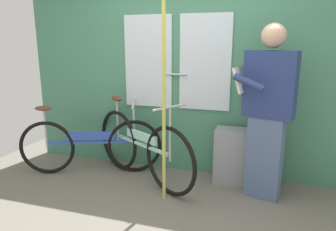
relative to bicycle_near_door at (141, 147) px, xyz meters
name	(u,v)px	position (x,y,z in m)	size (l,w,h in m)	color
train_door_wall	(192,72)	(0.49, 0.46, 0.84)	(4.32, 0.28, 2.38)	#427F60
bicycle_near_door	(141,147)	(0.00, 0.00, 0.00)	(1.51, 0.91, 0.97)	black
bicycle_leaning_behind	(90,145)	(-0.68, 0.01, -0.04)	(1.64, 0.71, 0.88)	black
passenger_reading_newspaper	(267,110)	(1.36, 0.00, 0.54)	(0.63, 0.57, 1.77)	slate
trash_bin_by_wall	(233,156)	(1.02, 0.25, -0.08)	(0.40, 0.28, 0.64)	gray
handrail_pole	(164,87)	(0.39, -0.34, 0.77)	(0.04, 0.04, 2.34)	#C6C14C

